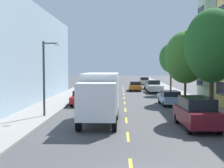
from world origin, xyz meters
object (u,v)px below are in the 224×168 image
Objects in this scene: parked_wagon_forest at (97,84)px; parked_suv_burgundy at (197,112)px; parked_wagon_white at (87,91)px; parked_sedan_teal at (150,85)px; parked_wagon_champagne at (144,80)px; parked_sedan_red at (82,97)px; street_tree_second at (212,46)px; parked_sedan_sky at (170,98)px; street_tree_farthest at (171,58)px; moving_orange_sedan at (135,86)px; delivery_box_truck at (100,95)px; street_tree_third at (186,57)px; parked_pickup_silver at (154,87)px; street_lamp at (46,72)px.

parked_suv_burgundy reaches higher than parked_wagon_forest.
parked_sedan_teal is (8.86, 13.78, -0.05)m from parked_wagon_white.
parked_sedan_red is (-8.72, -33.29, -0.05)m from parked_wagon_champagne.
street_tree_second is 8.49m from parked_sedan_sky.
parked_wagon_white is 1.05× the size of parked_sedan_teal.
street_tree_farthest is 1.49× the size of parked_sedan_sky.
street_tree_second is 40.52m from parked_wagon_champagne.
street_tree_farthest is 1.50× the size of moving_orange_sedan.
delivery_box_truck is 29.91m from parked_sedan_teal.
street_tree_third is at bearing 50.22° from parked_sedan_sky.
parked_wagon_forest is at bearing 105.38° from parked_suv_burgundy.
street_tree_second is 27.34m from parked_sedan_teal.
parked_sedan_red is (-8.68, 0.08, 0.00)m from parked_sedan_sky.
street_tree_third is 1.62× the size of parked_sedan_sky.
parked_suv_burgundy is at bearing -117.17° from street_tree_second.
parked_suv_burgundy is 13.98m from parked_sedan_red.
moving_orange_sedan is (-2.62, 3.05, -0.08)m from parked_pickup_silver.
parked_sedan_red is at bearing 77.52° from street_lamp.
street_tree_farthest is 5.12m from parked_pickup_silver.
parked_sedan_sky is (10.34, 7.43, -2.67)m from street_lamp.
moving_orange_sedan is (6.06, 17.01, 0.00)m from parked_sedan_red.
parked_pickup_silver is at bearing -90.11° from parked_wagon_champagne.
parked_sedan_teal is at bearing 57.25° from parked_wagon_white.
parked_wagon_champagne is 19.33m from parked_pickup_silver.
delivery_box_truck is 1.46× the size of parked_suv_burgundy.
parked_wagon_white is 14.59m from parked_wagon_forest.
street_lamp is at bearing -122.91° from street_tree_farthest.
parked_wagon_white and parked_wagon_forest have the same top height.
parked_pickup_silver is at bearing -37.41° from parked_wagon_forest.
street_tree_farthest is 16.24m from parked_sedan_red.
parked_wagon_white is 16.38m from parked_sedan_teal.
moving_orange_sedan is at bearing -132.08° from parked_sedan_teal.
street_tree_second is 1.18× the size of street_tree_farthest.
moving_orange_sedan is at bearing 82.21° from delivery_box_truck.
street_tree_second is 21.47m from parked_pickup_silver.
parked_sedan_teal is at bearing 103.03° from street_tree_farthest.
parked_wagon_champagne reaches higher than parked_sedan_red.
parked_wagon_forest is (-10.87, 9.22, -4.08)m from street_tree_farthest.
street_tree_farthest is 23.03m from parked_suv_burgundy.
street_tree_farthest is at bearing 80.33° from parked_sedan_sky.
parked_wagon_champagne is at bearing 75.73° from street_lamp.
street_tree_farthest is 1.39× the size of parked_suv_burgundy.
parked_suv_burgundy is at bearing -16.34° from delivery_box_truck.
parked_sedan_sky is (-1.98, 6.86, -4.60)m from street_tree_second.
street_tree_third reaches higher than parked_wagon_champagne.
parked_suv_burgundy is (8.75, -31.82, 0.18)m from parked_wagon_forest.
parked_wagon_champagne is at bearing 54.53° from parked_wagon_forest.
moving_orange_sedan is (-2.66, -16.28, -0.05)m from parked_wagon_champagne.
parked_wagon_white is at bearing -122.75° from parked_sedan_teal.
parked_wagon_forest is at bearing 174.80° from parked_sedan_teal.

